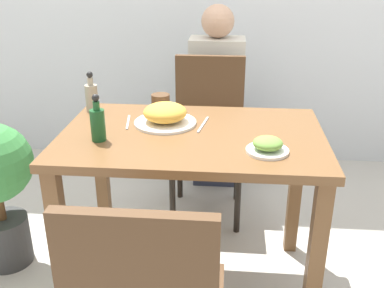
# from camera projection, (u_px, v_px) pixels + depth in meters

# --- Properties ---
(ground_plane) EXTENTS (16.00, 16.00, 0.00)m
(ground_plane) POSITION_uv_depth(u_px,v_px,m) (192.00, 280.00, 2.15)
(ground_plane) COLOR #B7B2A8
(dining_table) EXTENTS (1.09, 0.71, 0.76)m
(dining_table) POSITION_uv_depth(u_px,v_px,m) (192.00, 160.00, 1.90)
(dining_table) COLOR brown
(dining_table) RESTS_ON ground_plane
(chair_far) EXTENTS (0.42, 0.42, 0.91)m
(chair_far) POSITION_uv_depth(u_px,v_px,m) (208.00, 128.00, 2.58)
(chair_far) COLOR #4C331E
(chair_far) RESTS_ON ground_plane
(food_plate) EXTENTS (0.27, 0.27, 0.09)m
(food_plate) POSITION_uv_depth(u_px,v_px,m) (165.00, 115.00, 1.93)
(food_plate) COLOR white
(food_plate) RESTS_ON dining_table
(side_plate) EXTENTS (0.16, 0.16, 0.06)m
(side_plate) POSITION_uv_depth(u_px,v_px,m) (268.00, 146.00, 1.66)
(side_plate) COLOR white
(side_plate) RESTS_ON dining_table
(drink_cup) EXTENTS (0.09, 0.09, 0.08)m
(drink_cup) POSITION_uv_depth(u_px,v_px,m) (161.00, 102.00, 2.11)
(drink_cup) COLOR #4C331E
(drink_cup) RESTS_ON dining_table
(sauce_bottle) EXTENTS (0.06, 0.06, 0.19)m
(sauce_bottle) POSITION_uv_depth(u_px,v_px,m) (92.00, 96.00, 2.08)
(sauce_bottle) COLOR gray
(sauce_bottle) RESTS_ON dining_table
(condiment_bottle) EXTENTS (0.06, 0.06, 0.19)m
(condiment_bottle) POSITION_uv_depth(u_px,v_px,m) (98.00, 123.00, 1.75)
(condiment_bottle) COLOR #194C23
(condiment_bottle) RESTS_ON dining_table
(fork_utensil) EXTENTS (0.03, 0.17, 0.00)m
(fork_utensil) POSITION_uv_depth(u_px,v_px,m) (128.00, 122.00, 1.96)
(fork_utensil) COLOR silver
(fork_utensil) RESTS_ON dining_table
(spoon_utensil) EXTENTS (0.04, 0.19, 0.00)m
(spoon_utensil) POSITION_uv_depth(u_px,v_px,m) (203.00, 124.00, 1.94)
(spoon_utensil) COLOR silver
(spoon_utensil) RESTS_ON dining_table
(person_figure) EXTENTS (0.34, 0.22, 1.17)m
(person_figure) POSITION_uv_depth(u_px,v_px,m) (216.00, 99.00, 2.88)
(person_figure) COLOR #2D3347
(person_figure) RESTS_ON ground_plane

